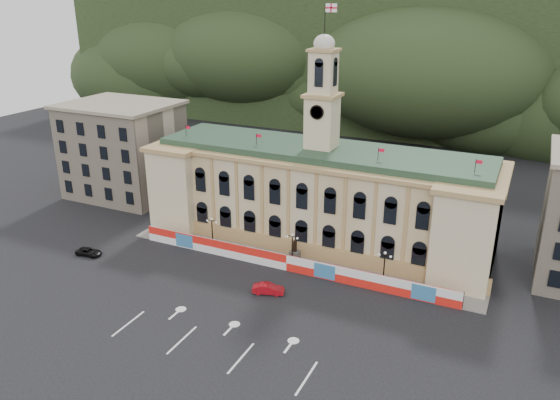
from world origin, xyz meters
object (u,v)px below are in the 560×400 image
at_px(statue, 295,255).
at_px(lamp_center, 292,246).
at_px(black_suv, 89,252).
at_px(red_sedan, 268,289).

xyz_separation_m(statue, lamp_center, (0.00, -1.00, 1.89)).
height_order(statue, black_suv, statue).
relative_size(red_sedan, black_suv, 1.05).
bearing_deg(statue, black_suv, -158.67).
bearing_deg(black_suv, red_sedan, -93.76).
height_order(lamp_center, red_sedan, lamp_center).
xyz_separation_m(statue, red_sedan, (0.50, -10.07, -0.47)).
relative_size(lamp_center, black_suv, 1.18).
relative_size(statue, black_suv, 0.86).
distance_m(statue, lamp_center, 2.14).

